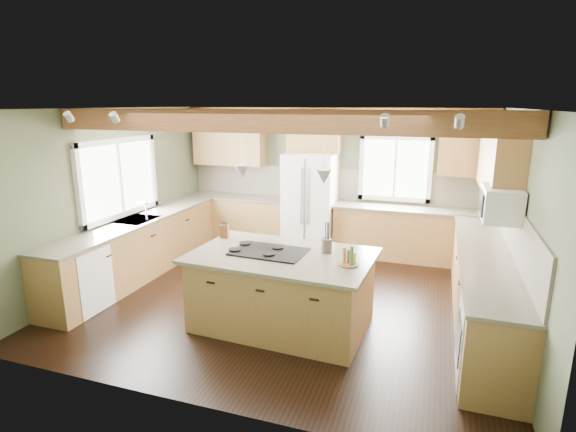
% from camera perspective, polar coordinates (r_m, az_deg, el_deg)
% --- Properties ---
extents(floor, '(5.60, 5.60, 0.00)m').
position_cam_1_polar(floor, '(6.46, 0.12, -10.22)').
color(floor, black).
rests_on(floor, ground).
extents(ceiling, '(5.60, 5.60, 0.00)m').
position_cam_1_polar(ceiling, '(5.89, 0.14, 13.49)').
color(ceiling, silver).
rests_on(ceiling, wall_back).
extents(wall_back, '(5.60, 0.00, 5.60)m').
position_cam_1_polar(wall_back, '(8.41, 5.54, 4.72)').
color(wall_back, '#49543C').
rests_on(wall_back, ground).
extents(wall_left, '(0.00, 5.00, 5.00)m').
position_cam_1_polar(wall_left, '(7.40, -20.92, 2.56)').
color(wall_left, '#49543C').
rests_on(wall_left, ground).
extents(wall_right, '(0.00, 5.00, 5.00)m').
position_cam_1_polar(wall_right, '(5.83, 27.25, -1.02)').
color(wall_right, '#49543C').
rests_on(wall_right, ground).
extents(ceiling_beam, '(5.55, 0.26, 0.26)m').
position_cam_1_polar(ceiling_beam, '(5.14, -2.75, 11.94)').
color(ceiling_beam, '#592E19').
rests_on(ceiling_beam, ceiling).
extents(soffit_trim, '(5.55, 0.20, 0.10)m').
position_cam_1_polar(soffit_trim, '(8.20, 5.59, 13.19)').
color(soffit_trim, '#592E19').
rests_on(soffit_trim, ceiling).
extents(backsplash_back, '(5.58, 0.03, 0.58)m').
position_cam_1_polar(backsplash_back, '(8.41, 5.50, 4.10)').
color(backsplash_back, brown).
rests_on(backsplash_back, wall_back).
extents(backsplash_right, '(0.03, 3.70, 0.58)m').
position_cam_1_polar(backsplash_right, '(5.89, 26.94, -1.73)').
color(backsplash_right, brown).
rests_on(backsplash_right, wall_right).
extents(base_cab_back_left, '(2.02, 0.60, 0.88)m').
position_cam_1_polar(base_cab_back_left, '(8.88, -6.35, -0.47)').
color(base_cab_back_left, brown).
rests_on(base_cab_back_left, floor).
extents(counter_back_left, '(2.06, 0.64, 0.04)m').
position_cam_1_polar(counter_back_left, '(8.78, -6.43, 2.44)').
color(counter_back_left, '#4B4537').
rests_on(counter_back_left, base_cab_back_left).
extents(base_cab_back_right, '(2.62, 0.60, 0.88)m').
position_cam_1_polar(base_cab_back_right, '(8.11, 15.22, -2.31)').
color(base_cab_back_right, brown).
rests_on(base_cab_back_right, floor).
extents(counter_back_right, '(2.66, 0.64, 0.04)m').
position_cam_1_polar(counter_back_right, '(7.99, 15.43, 0.85)').
color(counter_back_right, '#4B4537').
rests_on(counter_back_right, base_cab_back_right).
extents(base_cab_left, '(0.60, 3.70, 0.88)m').
position_cam_1_polar(base_cab_left, '(7.47, -18.31, -3.95)').
color(base_cab_left, brown).
rests_on(base_cab_left, floor).
extents(counter_left, '(0.64, 3.74, 0.04)m').
position_cam_1_polar(counter_left, '(7.34, -18.59, -0.54)').
color(counter_left, '#4B4537').
rests_on(counter_left, base_cab_left).
extents(base_cab_right, '(0.60, 3.70, 0.88)m').
position_cam_1_polar(base_cab_right, '(6.09, 23.46, -8.52)').
color(base_cab_right, brown).
rests_on(base_cab_right, floor).
extents(counter_right, '(0.64, 3.74, 0.04)m').
position_cam_1_polar(counter_right, '(5.94, 23.90, -4.41)').
color(counter_right, '#4B4537').
rests_on(counter_right, base_cab_right).
extents(upper_cab_back_left, '(1.40, 0.35, 0.90)m').
position_cam_1_polar(upper_cab_back_left, '(8.83, -7.47, 9.36)').
color(upper_cab_back_left, brown).
rests_on(upper_cab_back_left, wall_back).
extents(upper_cab_over_fridge, '(0.96, 0.35, 0.70)m').
position_cam_1_polar(upper_cab_over_fridge, '(8.22, 3.33, 10.51)').
color(upper_cab_over_fridge, brown).
rests_on(upper_cab_over_fridge, wall_back).
extents(upper_cab_right, '(0.35, 2.20, 0.90)m').
position_cam_1_polar(upper_cab_right, '(6.57, 25.29, 6.54)').
color(upper_cab_right, brown).
rests_on(upper_cab_right, wall_right).
extents(upper_cab_back_corner, '(0.90, 0.35, 0.90)m').
position_cam_1_polar(upper_cab_back_corner, '(7.96, 21.86, 7.97)').
color(upper_cab_back_corner, brown).
rests_on(upper_cab_back_corner, wall_back).
extents(window_left, '(0.04, 1.60, 1.05)m').
position_cam_1_polar(window_left, '(7.39, -20.73, 4.53)').
color(window_left, white).
rests_on(window_left, wall_left).
extents(window_back, '(1.10, 0.04, 1.00)m').
position_cam_1_polar(window_back, '(8.17, 13.46, 5.90)').
color(window_back, white).
rests_on(window_back, wall_back).
extents(sink, '(0.50, 0.65, 0.03)m').
position_cam_1_polar(sink, '(7.34, -18.59, -0.50)').
color(sink, '#262628').
rests_on(sink, counter_left).
extents(faucet, '(0.02, 0.02, 0.28)m').
position_cam_1_polar(faucet, '(7.20, -17.54, 0.50)').
color(faucet, '#B2B2B7').
rests_on(faucet, sink).
extents(dishwasher, '(0.60, 0.60, 0.84)m').
position_cam_1_polar(dishwasher, '(6.54, -25.04, -7.26)').
color(dishwasher, white).
rests_on(dishwasher, floor).
extents(oven, '(0.60, 0.72, 0.84)m').
position_cam_1_polar(oven, '(4.92, 24.49, -14.27)').
color(oven, white).
rests_on(oven, floor).
extents(microwave, '(0.40, 0.70, 0.38)m').
position_cam_1_polar(microwave, '(5.69, 25.42, 1.45)').
color(microwave, white).
rests_on(microwave, wall_right).
extents(pendant_left, '(0.18, 0.18, 0.16)m').
position_cam_1_polar(pendant_left, '(5.34, -5.82, 5.61)').
color(pendant_left, '#B2B2B7').
rests_on(pendant_left, ceiling).
extents(pendant_right, '(0.18, 0.18, 0.16)m').
position_cam_1_polar(pendant_right, '(4.97, 4.58, 4.99)').
color(pendant_right, '#B2B2B7').
rests_on(pendant_right, ceiling).
extents(refrigerator, '(0.90, 0.74, 1.80)m').
position_cam_1_polar(refrigerator, '(8.20, 2.83, 1.67)').
color(refrigerator, white).
rests_on(refrigerator, floor).
extents(island, '(2.07, 1.33, 0.88)m').
position_cam_1_polar(island, '(5.54, -0.76, -9.55)').
color(island, olive).
rests_on(island, floor).
extents(island_top, '(2.21, 1.47, 0.04)m').
position_cam_1_polar(island_top, '(5.37, -0.77, -5.05)').
color(island_top, '#4B4537').
rests_on(island_top, island).
extents(cooktop, '(0.90, 0.63, 0.02)m').
position_cam_1_polar(cooktop, '(5.43, -2.41, -4.54)').
color(cooktop, black).
rests_on(cooktop, island_top).
extents(knife_block, '(0.12, 0.09, 0.18)m').
position_cam_1_polar(knife_block, '(6.04, -8.07, -1.93)').
color(knife_block, brown).
rests_on(knife_block, island_top).
extents(utensil_crock, '(0.13, 0.13, 0.17)m').
position_cam_1_polar(utensil_crock, '(5.42, 4.94, -3.77)').
color(utensil_crock, '#3A332E').
rests_on(utensil_crock, island_top).
extents(bottle_tray, '(0.30, 0.30, 0.22)m').
position_cam_1_polar(bottle_tray, '(5.02, 7.66, -5.03)').
color(bottle_tray, brown).
rests_on(bottle_tray, island_top).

